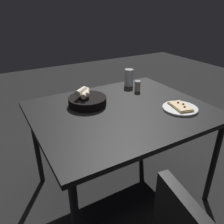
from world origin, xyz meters
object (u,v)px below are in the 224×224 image
object	(u,v)px
dining_table	(121,117)
pizza_plate	(180,108)
bread_basket	(87,100)
beer_glass	(129,78)
pepper_shaker	(137,87)

from	to	relation	value
dining_table	pizza_plate	bearing A→B (deg)	149.12
dining_table	bread_basket	world-z (taller)	bread_basket
bread_basket	beer_glass	size ratio (longest dim) A/B	1.88
dining_table	pizza_plate	size ratio (longest dim) A/B	4.99
pizza_plate	pepper_shaker	bearing A→B (deg)	-84.01
bread_basket	pepper_shaker	distance (m)	0.46
dining_table	beer_glass	size ratio (longest dim) A/B	8.24
dining_table	bread_basket	distance (m)	0.26
pizza_plate	bread_basket	size ratio (longest dim) A/B	0.88
dining_table	pizza_plate	world-z (taller)	pizza_plate
pizza_plate	pepper_shaker	xyz separation A→B (m)	(0.04, -0.42, 0.03)
pizza_plate	beer_glass	bearing A→B (deg)	-87.03
dining_table	beer_glass	bearing A→B (deg)	-129.73
pizza_plate	beer_glass	xyz separation A→B (m)	(0.03, -0.56, 0.05)
beer_glass	pepper_shaker	xyz separation A→B (m)	(0.01, 0.14, -0.02)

